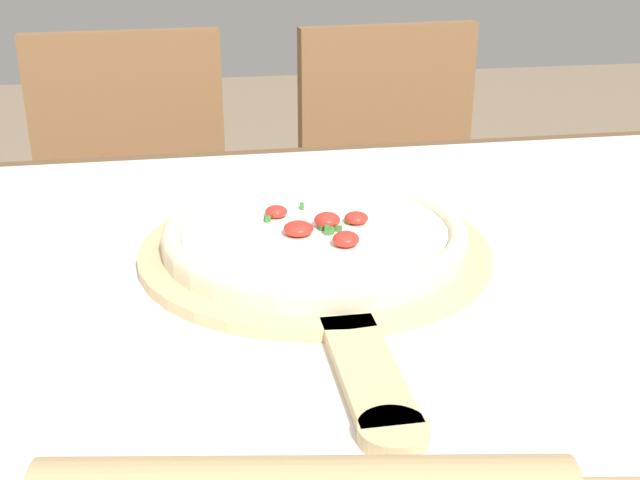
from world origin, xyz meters
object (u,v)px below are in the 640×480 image
at_px(pizza_peel, 318,257).
at_px(pizza, 315,234).
at_px(chair_left, 138,229).
at_px(chair_right, 398,212).

relative_size(pizza_peel, pizza, 1.67).
height_order(pizza, chair_left, chair_left).
bearing_deg(pizza_peel, chair_right, 68.74).
height_order(pizza, chair_right, chair_right).
height_order(pizza_peel, chair_left, chair_left).
relative_size(pizza_peel, chair_left, 0.58).
relative_size(pizza, chair_right, 0.35).
bearing_deg(pizza, chair_left, 106.26).
distance_m(pizza_peel, chair_right, 0.90).
bearing_deg(chair_right, chair_left, 174.36).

